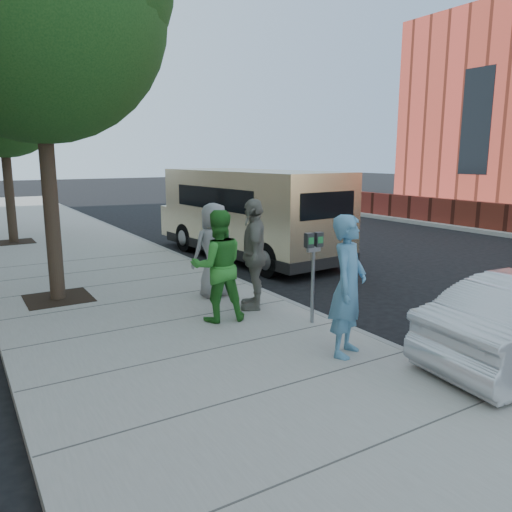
{
  "coord_description": "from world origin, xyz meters",
  "views": [
    {
      "loc": [
        -3.88,
        -7.59,
        2.86
      ],
      "look_at": [
        0.71,
        -0.07,
        1.1
      ],
      "focal_mm": 35.0,
      "sensor_mm": 36.0,
      "label": 1
    }
  ],
  "objects_px": {
    "tree_far": "(1,89)",
    "person_striped_polo": "(254,254)",
    "person_green_shirt": "(218,266)",
    "van": "(249,212)",
    "parking_meter": "(313,258)",
    "person_gray_shirt": "(214,250)",
    "person_officer": "(348,286)"
  },
  "relations": [
    {
      "from": "parking_meter",
      "to": "person_green_shirt",
      "type": "distance_m",
      "value": 1.58
    },
    {
      "from": "tree_far",
      "to": "person_striped_polo",
      "type": "xyz_separation_m",
      "value": [
        2.9,
        -10.09,
        -3.74
      ]
    },
    {
      "from": "tree_far",
      "to": "person_gray_shirt",
      "type": "bearing_deg",
      "value": -73.52
    },
    {
      "from": "person_officer",
      "to": "tree_far",
      "type": "bearing_deg",
      "value": 71.9
    },
    {
      "from": "person_green_shirt",
      "to": "van",
      "type": "bearing_deg",
      "value": -110.71
    },
    {
      "from": "tree_far",
      "to": "person_striped_polo",
      "type": "height_order",
      "value": "tree_far"
    },
    {
      "from": "parking_meter",
      "to": "van",
      "type": "height_order",
      "value": "van"
    },
    {
      "from": "van",
      "to": "tree_far",
      "type": "bearing_deg",
      "value": 130.7
    },
    {
      "from": "van",
      "to": "person_officer",
      "type": "bearing_deg",
      "value": -115.23
    },
    {
      "from": "parking_meter",
      "to": "person_striped_polo",
      "type": "relative_size",
      "value": 0.76
    },
    {
      "from": "tree_far",
      "to": "person_green_shirt",
      "type": "distance_m",
      "value": 11.24
    },
    {
      "from": "tree_far",
      "to": "person_green_shirt",
      "type": "bearing_deg",
      "value": -78.94
    },
    {
      "from": "van",
      "to": "person_striped_polo",
      "type": "distance_m",
      "value": 5.36
    },
    {
      "from": "person_officer",
      "to": "person_gray_shirt",
      "type": "height_order",
      "value": "person_officer"
    },
    {
      "from": "tree_far",
      "to": "person_green_shirt",
      "type": "height_order",
      "value": "tree_far"
    },
    {
      "from": "person_green_shirt",
      "to": "person_striped_polo",
      "type": "relative_size",
      "value": 0.94
    },
    {
      "from": "tree_far",
      "to": "person_striped_polo",
      "type": "distance_m",
      "value": 11.15
    },
    {
      "from": "van",
      "to": "parking_meter",
      "type": "bearing_deg",
      "value": -115.81
    },
    {
      "from": "person_officer",
      "to": "parking_meter",
      "type": "bearing_deg",
      "value": 41.33
    },
    {
      "from": "parking_meter",
      "to": "person_green_shirt",
      "type": "relative_size",
      "value": 0.81
    },
    {
      "from": "person_officer",
      "to": "person_green_shirt",
      "type": "distance_m",
      "value": 2.39
    },
    {
      "from": "van",
      "to": "person_green_shirt",
      "type": "height_order",
      "value": "van"
    },
    {
      "from": "tree_far",
      "to": "person_striped_polo",
      "type": "bearing_deg",
      "value": -73.96
    },
    {
      "from": "person_officer",
      "to": "person_green_shirt",
      "type": "relative_size",
      "value": 1.05
    },
    {
      "from": "tree_far",
      "to": "person_officer",
      "type": "bearing_deg",
      "value": -77.17
    },
    {
      "from": "parking_meter",
      "to": "person_striped_polo",
      "type": "height_order",
      "value": "person_striped_polo"
    },
    {
      "from": "tree_far",
      "to": "person_gray_shirt",
      "type": "xyz_separation_m",
      "value": [
        2.66,
        -8.99,
        -3.81
      ]
    },
    {
      "from": "parking_meter",
      "to": "person_green_shirt",
      "type": "xyz_separation_m",
      "value": [
        -1.27,
        0.92,
        -0.16
      ]
    },
    {
      "from": "van",
      "to": "person_officer",
      "type": "distance_m",
      "value": 7.67
    },
    {
      "from": "van",
      "to": "person_officer",
      "type": "height_order",
      "value": "van"
    },
    {
      "from": "van",
      "to": "person_gray_shirt",
      "type": "xyz_separation_m",
      "value": [
        -2.88,
        -3.56,
        -0.24
      ]
    },
    {
      "from": "tree_far",
      "to": "parking_meter",
      "type": "bearing_deg",
      "value": -73.75
    }
  ]
}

